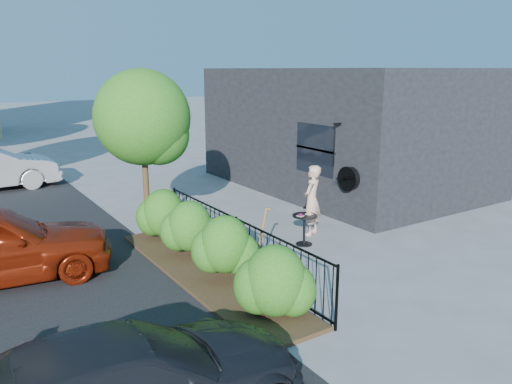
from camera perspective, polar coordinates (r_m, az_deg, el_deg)
ground at (r=11.14m, az=4.45°, el=-7.05°), size 120.00×120.00×0.00m
shop_building at (r=17.52m, az=9.95°, el=7.20°), size 6.22×9.00×4.00m
fence at (r=10.15m, az=-2.26°, el=-5.76°), size 0.05×6.05×1.10m
planting_bed at (r=10.03m, az=-5.71°, el=-9.28°), size 1.30×6.00×0.08m
shrubs at (r=9.91m, az=-5.55°, el=-5.45°), size 1.10×5.60×1.24m
patio_tree at (r=11.80m, az=-12.45°, el=7.68°), size 2.20×2.20×3.94m
cafe_table at (r=11.55m, az=5.56°, el=-3.69°), size 0.57×0.57×0.77m
woman at (r=12.21m, az=6.39°, el=-0.95°), size 0.75×0.68×1.73m
shovel at (r=9.89m, az=0.38°, el=-6.06°), size 0.46×0.18×1.37m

